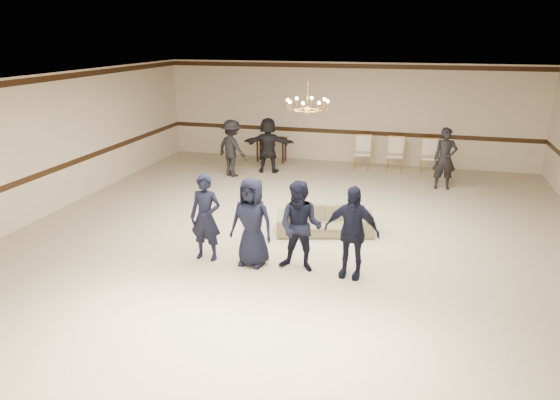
# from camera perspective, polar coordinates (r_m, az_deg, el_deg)

# --- Properties ---
(room) EXTENTS (12.01, 14.01, 3.21)m
(room) POSITION_cam_1_polar(r_m,az_deg,el_deg) (9.71, 1.80, 3.80)
(room) COLOR beige
(room) RESTS_ON ground
(chair_rail) EXTENTS (12.00, 0.02, 0.14)m
(chair_rail) POSITION_cam_1_polar(r_m,az_deg,el_deg) (16.56, 7.45, 7.72)
(chair_rail) COLOR black
(chair_rail) RESTS_ON wall_back
(crown_molding) EXTENTS (12.00, 0.02, 0.14)m
(crown_molding) POSITION_cam_1_polar(r_m,az_deg,el_deg) (16.30, 7.77, 14.91)
(crown_molding) COLOR black
(crown_molding) RESTS_ON wall_back
(chandelier) EXTENTS (0.94, 0.94, 0.89)m
(chandelier) POSITION_cam_1_polar(r_m,az_deg,el_deg) (10.44, 3.17, 11.94)
(chandelier) COLOR gold
(chandelier) RESTS_ON ceiling
(boy_a) EXTENTS (0.61, 0.41, 1.65)m
(boy_a) POSITION_cam_1_polar(r_m,az_deg,el_deg) (9.34, -8.48, -1.98)
(boy_a) COLOR black
(boy_a) RESTS_ON floor
(boy_b) EXTENTS (0.86, 0.61, 1.65)m
(boy_b) POSITION_cam_1_polar(r_m,az_deg,el_deg) (9.04, -3.23, -2.53)
(boy_b) COLOR black
(boy_b) RESTS_ON floor
(boy_c) EXTENTS (0.85, 0.69, 1.65)m
(boy_c) POSITION_cam_1_polar(r_m,az_deg,el_deg) (8.81, 2.34, -3.08)
(boy_c) COLOR black
(boy_c) RESTS_ON floor
(boy_d) EXTENTS (1.01, 0.52, 1.65)m
(boy_d) POSITION_cam_1_polar(r_m,az_deg,el_deg) (8.67, 8.16, -3.62)
(boy_d) COLOR black
(boy_d) RESTS_ON floor
(settee) EXTENTS (2.18, 1.30, 0.60)m
(settee) POSITION_cam_1_polar(r_m,az_deg,el_deg) (10.66, 5.12, -2.26)
(settee) COLOR #706C4B
(settee) RESTS_ON floor
(adult_left) EXTENTS (1.25, 1.04, 1.68)m
(adult_left) POSITION_cam_1_polar(r_m,az_deg,el_deg) (14.83, -5.49, 5.90)
(adult_left) COLOR black
(adult_left) RESTS_ON floor
(adult_mid) EXTENTS (1.61, 0.67, 1.68)m
(adult_mid) POSITION_cam_1_polar(r_m,az_deg,el_deg) (15.20, -1.37, 6.29)
(adult_mid) COLOR black
(adult_mid) RESTS_ON floor
(adult_right) EXTENTS (0.66, 0.48, 1.68)m
(adult_right) POSITION_cam_1_polar(r_m,az_deg,el_deg) (14.24, 18.31, 4.50)
(adult_right) COLOR black
(adult_right) RESTS_ON floor
(banquet_chair_left) EXTENTS (0.55, 0.55, 1.03)m
(banquet_chair_left) POSITION_cam_1_polar(r_m,az_deg,el_deg) (15.81, 9.36, 5.32)
(banquet_chair_left) COLOR #EFE4C9
(banquet_chair_left) RESTS_ON floor
(banquet_chair_mid) EXTENTS (0.51, 0.51, 1.03)m
(banquet_chair_mid) POSITION_cam_1_polar(r_m,az_deg,el_deg) (15.75, 12.99, 5.04)
(banquet_chair_mid) COLOR #EFE4C9
(banquet_chair_mid) RESTS_ON floor
(banquet_chair_right) EXTENTS (0.55, 0.55, 1.03)m
(banquet_chair_right) POSITION_cam_1_polar(r_m,az_deg,el_deg) (15.75, 16.63, 4.74)
(banquet_chair_right) COLOR #EFE4C9
(banquet_chair_right) RESTS_ON floor
(console_table) EXTENTS (1.00, 0.46, 0.82)m
(console_table) POSITION_cam_1_polar(r_m,az_deg,el_deg) (16.58, -0.98, 5.81)
(console_table) COLOR black
(console_table) RESTS_ON floor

